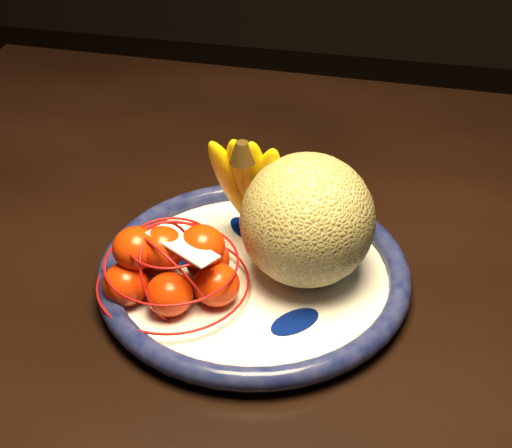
% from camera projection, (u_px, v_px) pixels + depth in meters
% --- Properties ---
extents(dining_table, '(1.49, 0.92, 0.73)m').
position_uv_depth(dining_table, '(421.00, 317.00, 0.89)').
color(dining_table, black).
rests_on(dining_table, ground).
extents(fruit_bowl, '(0.32, 0.32, 0.03)m').
position_uv_depth(fruit_bowl, '(254.00, 274.00, 0.81)').
color(fruit_bowl, white).
rests_on(fruit_bowl, dining_table).
extents(cantaloupe, '(0.13, 0.13, 0.13)m').
position_uv_depth(cantaloupe, '(307.00, 220.00, 0.77)').
color(cantaloupe, olive).
rests_on(cantaloupe, fruit_bowl).
extents(banana_bunch, '(0.10, 0.09, 0.15)m').
position_uv_depth(banana_bunch, '(249.00, 180.00, 0.82)').
color(banana_bunch, yellow).
rests_on(banana_bunch, fruit_bowl).
extents(mandarin_bag, '(0.16, 0.16, 0.10)m').
position_uv_depth(mandarin_bag, '(172.00, 266.00, 0.77)').
color(mandarin_bag, '#F82400').
rests_on(mandarin_bag, fruit_bowl).
extents(price_tag, '(0.08, 0.06, 0.01)m').
position_uv_depth(price_tag, '(182.00, 245.00, 0.74)').
color(price_tag, white).
rests_on(price_tag, mandarin_bag).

